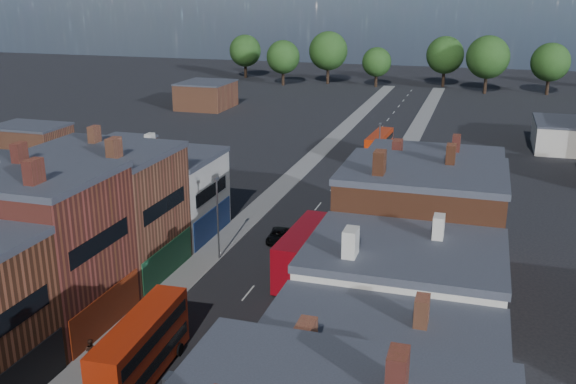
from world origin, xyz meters
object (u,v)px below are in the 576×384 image
Objects in this scene: ped_1 at (91,350)px; car_3 at (355,191)px; bus_0 at (141,348)px; bus_2 at (379,146)px; car_2 at (278,236)px; ped_3 at (302,300)px; bus_1 at (303,251)px.

car_3 is at bearing -111.21° from ped_1.
car_3 is (5.68, 43.42, -1.82)m from bus_0.
bus_2 is 2.39× the size of car_2.
bus_2 reaches higher than car_2.
car_3 is at bearing -0.14° from ped_3.
bus_0 is 2.64× the size of car_3.
ped_3 is at bearing -91.87° from car_3.
car_2 is at bearing -110.07° from ped_1.
car_3 is 43.93m from ped_1.
car_2 is 15.37m from ped_3.
bus_0 is 4.68m from ped_1.
ped_3 reaches higher than car_3.
car_3 is at bearing 92.21° from bus_1.
bus_0 is 5.62× the size of ped_3.
bus_0 is at bearing -105.05° from bus_1.
bus_0 is 2.46× the size of car_2.
bus_1 is 6.94m from ped_3.
bus_1 is 1.04× the size of bus_2.
car_2 is 2.40× the size of ped_1.
bus_2 is 49.07m from ped_3.
ped_3 is (11.97, 11.48, 0.05)m from ped_1.
bus_1 reaches higher than ped_3.
bus_0 is at bearing -92.15° from bus_2.
car_2 is at bearing 21.45° from ped_3.
bus_2 reaches higher than ped_3.
bus_1 is at bearing 70.06° from bus_0.
bus_0 is 14.37m from ped_3.
bus_1 is 42.46m from bus_2.
ped_1 is 16.58m from ped_3.
ped_1 is (-5.47, -25.40, 0.41)m from car_2.
car_2 is 1.07× the size of car_3.
bus_0 is at bearing -102.75° from car_3.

